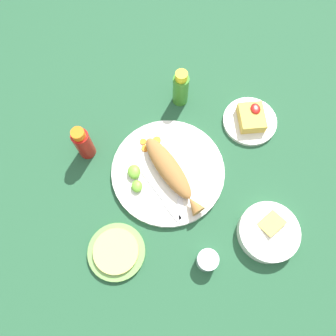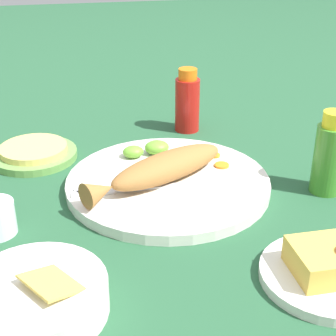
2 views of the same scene
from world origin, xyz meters
name	(u,v)px [view 2 (image 2 of 2)]	position (x,y,z in m)	size (l,w,h in m)	color
ground_plane	(168,188)	(0.00, 0.00, 0.00)	(4.00, 4.00, 0.00)	#235133
main_plate	(168,183)	(0.00, 0.00, 0.01)	(0.35, 0.35, 0.02)	silver
fried_fish	(161,169)	(-0.01, -0.01, 0.04)	(0.27, 0.18, 0.05)	#996633
fork_near	(120,190)	(-0.08, -0.03, 0.02)	(0.19, 0.02, 0.00)	silver
fork_far	(115,177)	(-0.09, 0.02, 0.02)	(0.16, 0.11, 0.00)	silver
carrot_slice_near	(222,165)	(0.10, 0.03, 0.02)	(0.03, 0.03, 0.00)	orange
carrot_slice_mid	(215,155)	(0.10, 0.07, 0.02)	(0.02, 0.02, 0.00)	orange
carrot_slice_far	(203,157)	(0.08, 0.06, 0.02)	(0.02, 0.02, 0.00)	orange
lime_wedge_main	(158,147)	(0.00, 0.10, 0.03)	(0.05, 0.04, 0.02)	#6BB233
lime_wedge_side	(133,152)	(-0.05, 0.10, 0.03)	(0.04, 0.03, 0.02)	#6BB233
hot_sauce_bottle_red	(187,102)	(0.09, 0.25, 0.06)	(0.05, 0.05, 0.14)	#B21914
hot_sauce_bottle_green	(329,156)	(0.26, -0.06, 0.07)	(0.05, 0.05, 0.14)	#3D8428
side_plate_fries	(327,276)	(0.15, -0.28, 0.01)	(0.17, 0.17, 0.01)	silver
fries_pile	(331,259)	(0.15, -0.28, 0.03)	(0.10, 0.08, 0.04)	gold
guacamole_bowl	(36,296)	(-0.21, -0.27, 0.02)	(0.17, 0.17, 0.05)	white
tortilla_plate	(34,155)	(-0.23, 0.17, 0.01)	(0.16, 0.16, 0.01)	#6B9E4C
tortilla_stack	(33,149)	(-0.23, 0.17, 0.02)	(0.13, 0.13, 0.01)	#E0C666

